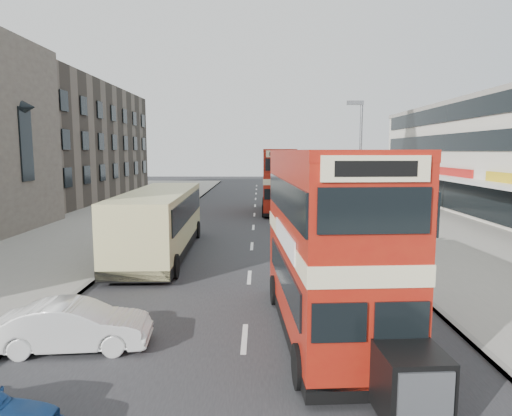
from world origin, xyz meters
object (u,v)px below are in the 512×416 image
(street_lamp, at_px, (359,156))
(coach, at_px, (160,220))
(cyclist, at_px, (320,212))
(car_right_b, at_px, (323,212))
(bus_main, at_px, (328,242))
(pedestrian_far, at_px, (356,197))
(bus_second, at_px, (279,180))
(pedestrian_near, at_px, (415,233))
(car_left_front, at_px, (75,326))
(car_right_a, at_px, (338,234))

(street_lamp, distance_m, coach, 12.90)
(cyclist, bearing_deg, car_right_b, 68.76)
(street_lamp, distance_m, bus_main, 16.33)
(pedestrian_far, bearing_deg, bus_second, 170.92)
(street_lamp, bearing_deg, pedestrian_near, -69.87)
(bus_main, relative_size, pedestrian_far, 4.88)
(car_left_front, height_order, cyclist, cyclist)
(bus_second, bearing_deg, bus_main, 91.45)
(pedestrian_near, relative_size, pedestrian_far, 0.88)
(pedestrian_near, bearing_deg, coach, -13.76)
(car_right_a, bearing_deg, bus_second, -175.16)
(coach, distance_m, pedestrian_near, 12.93)
(bus_second, height_order, cyclist, bus_second)
(coach, xyz_separation_m, car_left_front, (0.12, -10.69, -1.11))
(car_right_b, height_order, cyclist, cyclist)
(car_right_b, bearing_deg, bus_main, -14.20)
(street_lamp, height_order, car_right_b, street_lamp)
(bus_main, height_order, pedestrian_near, bus_main)
(cyclist, bearing_deg, bus_second, 109.24)
(pedestrian_near, xyz_separation_m, cyclist, (-3.67, 8.81, -0.16))
(car_right_a, bearing_deg, cyclist, 173.20)
(car_right_b, bearing_deg, car_left_front, -29.95)
(pedestrian_near, bearing_deg, car_right_b, -90.16)
(car_left_front, height_order, car_right_b, same)
(bus_second, distance_m, car_right_b, 5.73)
(coach, xyz_separation_m, car_right_b, (9.61, 11.18, -1.11))
(car_right_a, distance_m, pedestrian_near, 3.98)
(pedestrian_near, bearing_deg, bus_second, -84.24)
(street_lamp, distance_m, pedestrian_far, 12.20)
(car_right_b, height_order, pedestrian_far, pedestrian_far)
(bus_main, distance_m, cyclist, 19.59)
(pedestrian_far, relative_size, cyclist, 0.84)
(coach, relative_size, pedestrian_near, 6.87)
(car_right_b, bearing_deg, coach, -47.17)
(bus_main, distance_m, coach, 11.83)
(car_left_front, distance_m, car_right_a, 15.91)
(car_left_front, distance_m, cyclist, 22.34)
(car_right_b, bearing_deg, pedestrian_far, 142.62)
(car_right_a, bearing_deg, street_lamp, 146.46)
(coach, height_order, pedestrian_far, coach)
(bus_second, bearing_deg, coach, 68.09)
(street_lamp, height_order, coach, street_lamp)
(street_lamp, height_order, pedestrian_far, street_lamp)
(bus_second, distance_m, pedestrian_far, 7.24)
(car_right_a, bearing_deg, car_right_b, 170.55)
(car_right_a, xyz_separation_m, cyclist, (0.01, 7.34, 0.18))
(car_left_front, relative_size, pedestrian_near, 2.34)
(street_lamp, bearing_deg, bus_second, 115.28)
(car_right_a, bearing_deg, bus_main, -18.03)
(street_lamp, bearing_deg, car_left_front, -123.17)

